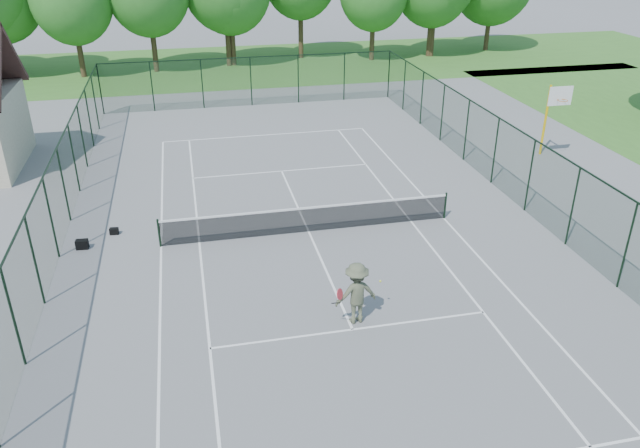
{
  "coord_description": "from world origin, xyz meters",
  "views": [
    {
      "loc": [
        -4.13,
        -20.72,
        10.84
      ],
      "look_at": [
        0.0,
        -2.0,
        1.3
      ],
      "focal_mm": 35.0,
      "sensor_mm": 36.0,
      "label": 1
    }
  ],
  "objects_px": {
    "tennis_net": "(309,218)",
    "tennis_player": "(356,293)",
    "basketball_goal": "(554,107)",
    "sports_bag_a": "(82,244)"
  },
  "relations": [
    {
      "from": "tennis_net",
      "to": "tennis_player",
      "type": "relative_size",
      "value": 5.71
    },
    {
      "from": "tennis_net",
      "to": "sports_bag_a",
      "type": "distance_m",
      "value": 8.28
    },
    {
      "from": "basketball_goal",
      "to": "sports_bag_a",
      "type": "relative_size",
      "value": 8.49
    },
    {
      "from": "tennis_net",
      "to": "tennis_player",
      "type": "xyz_separation_m",
      "value": [
        0.2,
        -5.99,
        0.39
      ]
    },
    {
      "from": "basketball_goal",
      "to": "tennis_player",
      "type": "distance_m",
      "value": 17.31
    },
    {
      "from": "basketball_goal",
      "to": "tennis_net",
      "type": "bearing_deg",
      "value": -157.53
    },
    {
      "from": "tennis_player",
      "to": "sports_bag_a",
      "type": "bearing_deg",
      "value": 142.69
    },
    {
      "from": "sports_bag_a",
      "to": "tennis_player",
      "type": "distance_m",
      "value": 10.66
    },
    {
      "from": "basketball_goal",
      "to": "sports_bag_a",
      "type": "height_order",
      "value": "basketball_goal"
    },
    {
      "from": "tennis_net",
      "to": "tennis_player",
      "type": "height_order",
      "value": "tennis_player"
    }
  ]
}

